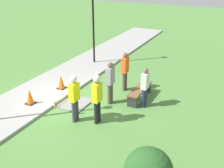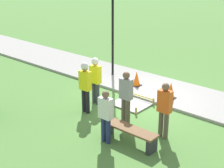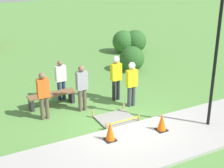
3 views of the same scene
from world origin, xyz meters
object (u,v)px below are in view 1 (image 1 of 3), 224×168
(traffic_cone_near_patch, at_px, (61,82))
(traffic_cone_far_patch, at_px, (30,97))
(bystander_in_white_shirt, at_px, (110,80))
(park_bench, at_px, (140,91))
(worker_supervisor, at_px, (97,95))
(lamppost_far, at_px, (93,10))
(bystander_in_orange_shirt, at_px, (125,69))
(bystander_in_gray_shirt, at_px, (145,85))
(worker_assistant, at_px, (74,95))

(traffic_cone_near_patch, relative_size, traffic_cone_far_patch, 1.04)
(bystander_in_white_shirt, bearing_deg, park_bench, 132.73)
(traffic_cone_far_patch, height_order, worker_supervisor, worker_supervisor)
(park_bench, distance_m, lamppost_far, 5.54)
(park_bench, xyz_separation_m, bystander_in_orange_shirt, (-0.56, -0.92, 0.62))
(park_bench, bearing_deg, bystander_in_gray_shirt, 36.07)
(bystander_in_white_shirt, bearing_deg, bystander_in_gray_shirt, 103.68)
(bystander_in_orange_shirt, xyz_separation_m, lamppost_far, (-2.48, -2.92, 1.97))
(worker_assistant, bearing_deg, bystander_in_white_shirt, 164.47)
(lamppost_far, bearing_deg, bystander_in_gray_shirt, 49.77)
(bystander_in_white_shirt, bearing_deg, traffic_cone_far_patch, -59.50)
(bystander_in_gray_shirt, height_order, bystander_in_white_shirt, bystander_in_white_shirt)
(worker_supervisor, relative_size, bystander_in_white_shirt, 1.03)
(bystander_in_gray_shirt, xyz_separation_m, bystander_in_white_shirt, (0.32, -1.31, 0.09))
(park_bench, height_order, lamppost_far, lamppost_far)
(worker_assistant, relative_size, bystander_in_gray_shirt, 1.09)
(park_bench, bearing_deg, bystander_in_orange_shirt, -121.51)
(bystander_in_gray_shirt, distance_m, bystander_in_white_shirt, 1.35)
(traffic_cone_far_patch, height_order, bystander_in_gray_shirt, bystander_in_gray_shirt)
(worker_assistant, height_order, lamppost_far, lamppost_far)
(park_bench, bearing_deg, bystander_in_white_shirt, -47.27)
(traffic_cone_far_patch, xyz_separation_m, bystander_in_orange_shirt, (-3.00, 2.70, 0.58))
(bystander_in_gray_shirt, relative_size, lamppost_far, 0.36)
(lamppost_far, bearing_deg, worker_assistant, 23.15)
(bystander_in_white_shirt, bearing_deg, traffic_cone_near_patch, -93.52)
(traffic_cone_far_patch, relative_size, worker_supervisor, 0.33)
(bystander_in_white_shirt, distance_m, lamppost_far, 5.24)
(traffic_cone_near_patch, height_order, bystander_in_orange_shirt, bystander_in_orange_shirt)
(worker_assistant, bearing_deg, bystander_in_orange_shirt, 171.12)
(worker_supervisor, height_order, bystander_in_white_shirt, worker_supervisor)
(traffic_cone_near_patch, height_order, bystander_in_white_shirt, bystander_in_white_shirt)
(park_bench, height_order, bystander_in_gray_shirt, bystander_in_gray_shirt)
(park_bench, bearing_deg, worker_supervisor, -15.56)
(worker_supervisor, bearing_deg, worker_assistant, -72.18)
(traffic_cone_far_patch, relative_size, bystander_in_white_shirt, 0.34)
(park_bench, xyz_separation_m, lamppost_far, (-3.04, -3.84, 2.60))
(bystander_in_orange_shirt, relative_size, bystander_in_gray_shirt, 1.08)
(bystander_in_orange_shirt, distance_m, lamppost_far, 4.31)
(traffic_cone_far_patch, height_order, lamppost_far, lamppost_far)
(traffic_cone_near_patch, distance_m, park_bench, 3.45)
(park_bench, relative_size, lamppost_far, 0.40)
(worker_assistant, xyz_separation_m, lamppost_far, (-5.67, -2.42, 1.92))
(traffic_cone_far_patch, bearing_deg, bystander_in_white_shirt, 120.50)
(worker_supervisor, xyz_separation_m, worker_assistant, (0.24, -0.75, -0.05))
(worker_supervisor, bearing_deg, bystander_in_orange_shirt, -175.08)
(bystander_in_white_shirt, bearing_deg, lamppost_far, -143.19)
(worker_supervisor, relative_size, lamppost_far, 0.41)
(worker_supervisor, xyz_separation_m, bystander_in_orange_shirt, (-2.94, -0.25, -0.10))
(park_bench, xyz_separation_m, bystander_in_gray_shirt, (0.53, 0.39, 0.55))
(lamppost_far, bearing_deg, bystander_in_white_shirt, 36.81)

